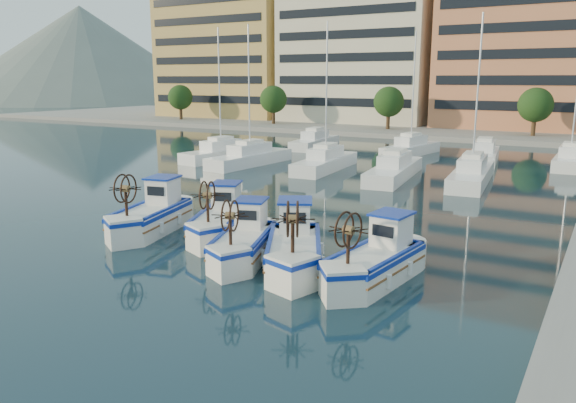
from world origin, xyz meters
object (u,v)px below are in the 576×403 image
Objects in this scene: fishing_boat_c at (245,240)px; fishing_boat_e at (376,259)px; fishing_boat_a at (152,214)px; fishing_boat_d at (294,246)px; fishing_boat_b at (221,219)px.

fishing_boat_e is (5.60, 0.26, 0.03)m from fishing_boat_c.
fishing_boat_c is 0.98× the size of fishing_boat_e.
fishing_boat_a reaches higher than fishing_boat_c.
fishing_boat_e is at bearing -25.33° from fishing_boat_d.
fishing_boat_b is 1.04× the size of fishing_boat_c.
fishing_boat_e is at bearing -18.76° from fishing_boat_a.
fishing_boat_b is 0.96× the size of fishing_boat_d.
fishing_boat_d is at bearing -170.67° from fishing_boat_e.
fishing_boat_e reaches higher than fishing_boat_c.
fishing_boat_a is 3.51m from fishing_boat_b.
fishing_boat_d is (5.12, -2.08, 0.03)m from fishing_boat_b.
fishing_boat_a reaches higher than fishing_boat_d.
fishing_boat_b is at bearing 1.73° from fishing_boat_a.
fishing_boat_d is (8.49, -1.11, -0.01)m from fishing_boat_a.
fishing_boat_a is 1.07× the size of fishing_boat_e.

